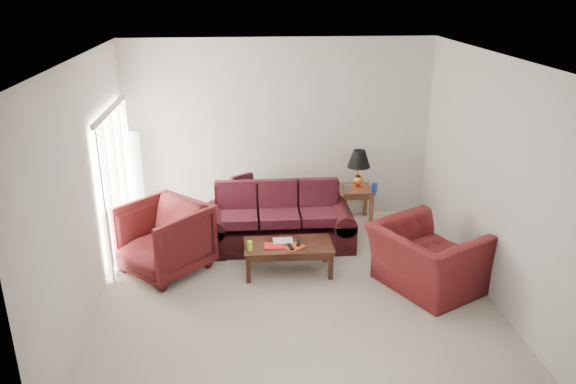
# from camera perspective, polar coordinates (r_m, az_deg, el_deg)

# --- Properties ---
(floor) EXTENTS (5.00, 5.00, 0.00)m
(floor) POSITION_cam_1_polar(r_m,az_deg,el_deg) (7.53, 0.56, -9.81)
(floor) COLOR beige
(floor) RESTS_ON ground
(blinds) EXTENTS (0.10, 2.00, 2.16)m
(blinds) POSITION_cam_1_polar(r_m,az_deg,el_deg) (8.42, -16.92, 0.77)
(blinds) COLOR silver
(blinds) RESTS_ON ground
(sofa) EXTENTS (2.26, 0.99, 0.92)m
(sofa) POSITION_cam_1_polar(r_m,az_deg,el_deg) (8.49, -0.96, -2.61)
(sofa) COLOR black
(sofa) RESTS_ON ground
(throw_pillow) EXTENTS (0.42, 0.36, 0.40)m
(throw_pillow) POSITION_cam_1_polar(r_m,az_deg,el_deg) (9.11, -4.62, 0.60)
(throw_pillow) COLOR black
(throw_pillow) RESTS_ON sofa
(end_table) EXTENTS (0.59, 0.59, 0.59)m
(end_table) POSITION_cam_1_polar(r_m,az_deg,el_deg) (9.48, 6.86, -1.27)
(end_table) COLOR #462118
(end_table) RESTS_ON ground
(table_lamp) EXTENTS (0.48, 0.48, 0.63)m
(table_lamp) POSITION_cam_1_polar(r_m,az_deg,el_deg) (9.33, 7.18, 2.36)
(table_lamp) COLOR #D58242
(table_lamp) RESTS_ON end_table
(clock) EXTENTS (0.13, 0.06, 0.13)m
(clock) POSITION_cam_1_polar(r_m,az_deg,el_deg) (9.19, 6.11, 0.43)
(clock) COLOR silver
(clock) RESTS_ON end_table
(blue_canister) EXTENTS (0.10, 0.10, 0.14)m
(blue_canister) POSITION_cam_1_polar(r_m,az_deg,el_deg) (9.22, 8.77, 0.43)
(blue_canister) COLOR #173598
(blue_canister) RESTS_ON end_table
(picture_frame) EXTENTS (0.18, 0.19, 0.05)m
(picture_frame) POSITION_cam_1_polar(r_m,az_deg,el_deg) (9.45, 5.71, 1.09)
(picture_frame) COLOR silver
(picture_frame) RESTS_ON end_table
(floor_lamp) EXTENTS (0.28, 0.28, 1.65)m
(floor_lamp) POSITION_cam_1_polar(r_m,az_deg,el_deg) (9.22, -15.18, 1.00)
(floor_lamp) COLOR white
(floor_lamp) RESTS_ON ground
(armchair_left) EXTENTS (1.50, 1.51, 0.98)m
(armchair_left) POSITION_cam_1_polar(r_m,az_deg,el_deg) (7.93, -12.59, -4.65)
(armchair_left) COLOR #3C0D0F
(armchair_left) RESTS_ON ground
(armchair_right) EXTENTS (1.61, 1.68, 0.84)m
(armchair_right) POSITION_cam_1_polar(r_m,az_deg,el_deg) (7.59, 13.92, -6.57)
(armchair_right) COLOR #491113
(armchair_right) RESTS_ON ground
(coffee_table) EXTENTS (1.34, 0.92, 0.43)m
(coffee_table) POSITION_cam_1_polar(r_m,az_deg,el_deg) (7.83, 0.03, -6.71)
(coffee_table) COLOR black
(coffee_table) RESTS_ON ground
(magazine_red) EXTENTS (0.28, 0.21, 0.02)m
(magazine_red) POSITION_cam_1_polar(r_m,az_deg,el_deg) (7.67, -1.42, -5.52)
(magazine_red) COLOR red
(magazine_red) RESTS_ON coffee_table
(magazine_white) EXTENTS (0.27, 0.21, 0.02)m
(magazine_white) POSITION_cam_1_polar(r_m,az_deg,el_deg) (7.81, -0.53, -4.98)
(magazine_white) COLOR white
(magazine_white) RESTS_ON coffee_table
(magazine_orange) EXTENTS (0.32, 0.31, 0.01)m
(magazine_orange) POSITION_cam_1_polar(r_m,az_deg,el_deg) (7.64, 0.66, -5.61)
(magazine_orange) COLOR #BF3F16
(magazine_orange) RESTS_ON coffee_table
(remote_a) EXTENTS (0.09, 0.19, 0.02)m
(remote_a) POSITION_cam_1_polar(r_m,az_deg,el_deg) (7.60, 0.27, -5.58)
(remote_a) COLOR black
(remote_a) RESTS_ON coffee_table
(remote_b) EXTENTS (0.09, 0.20, 0.02)m
(remote_b) POSITION_cam_1_polar(r_m,az_deg,el_deg) (7.71, 1.09, -5.16)
(remote_b) COLOR black
(remote_b) RESTS_ON coffee_table
(yellow_glass) EXTENTS (0.09, 0.09, 0.13)m
(yellow_glass) POSITION_cam_1_polar(r_m,az_deg,el_deg) (7.57, -3.90, -5.47)
(yellow_glass) COLOR #EDF235
(yellow_glass) RESTS_ON coffee_table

